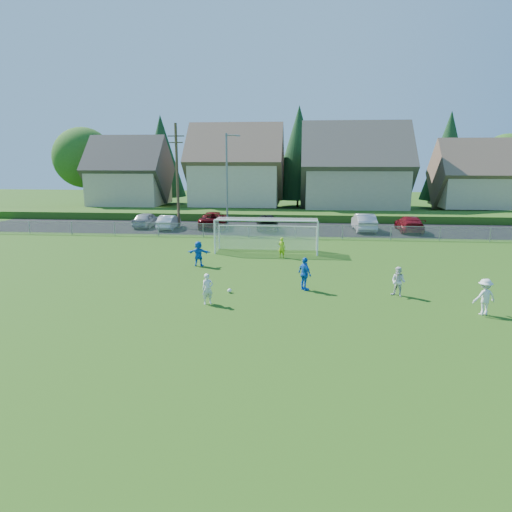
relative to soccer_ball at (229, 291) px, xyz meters
The scene contains 22 objects.
ground 5.56m from the soccer_ball, 78.45° to the right, with size 160.00×160.00×0.00m, color #193D0C.
asphalt_lot 22.08m from the soccer_ball, 87.11° to the left, with size 60.00×60.00×0.00m, color black.
grass_embankment 29.57m from the soccer_ball, 87.84° to the left, with size 70.00×6.00×0.80m, color #1E420F.
soccer_ball is the anchor object (origin of this frame).
player_white_a 2.13m from the soccer_ball, 111.17° to the right, with size 0.53×0.35×1.46m, color silver.
player_white_b 8.45m from the soccer_ball, ahead, with size 0.72×0.56×1.49m, color silver.
player_white_c 11.83m from the soccer_ball, 10.72° to the right, with size 1.05×0.60×1.62m, color silver.
player_blue_a 3.99m from the soccer_ball, 12.87° to the left, with size 1.01×0.42×1.73m, color blue.
player_blue_b 6.42m from the soccer_ball, 116.66° to the left, with size 1.49×0.47×1.61m, color blue.
goalkeeper 9.02m from the soccer_ball, 75.18° to the left, with size 0.52×0.34×1.42m, color #ABDA19.
car_a 24.80m from the soccer_ball, 118.25° to the left, with size 1.75×4.34×1.48m, color #919498.
car_b 22.71m from the soccer_ball, 113.83° to the left, with size 1.43×4.11×1.35m, color silver.
car_c 22.78m from the soccer_ball, 102.78° to the left, with size 2.61×5.66×1.57m, color #630B0F.
car_d 21.33m from the soccer_ball, 89.10° to the left, with size 2.01×4.94×1.43m, color black.
car_f 23.41m from the soccer_ball, 66.00° to the left, with size 1.74×4.99×1.64m, color #B3B3B3.
car_g 25.30m from the soccer_ball, 57.26° to the left, with size 2.07×5.10×1.48m, color maroon.
soccer_goal 10.77m from the soccer_ball, 84.00° to the left, with size 7.42×1.90×2.50m.
chainlink_fence 16.60m from the soccer_ball, 86.15° to the left, with size 52.06×0.06×1.20m.
streetlight 21.35m from the soccer_ball, 99.21° to the left, with size 1.38×0.18×9.00m.
utility_pole 23.67m from the soccer_ball, 111.26° to the left, with size 1.60×0.26×10.00m.
houses_row 37.84m from the soccer_ball, 85.23° to the left, with size 53.90×11.45×13.27m.
tree_row 43.87m from the soccer_ball, 87.15° to the left, with size 65.98×12.36×13.80m.
Camera 1 is at (2.41, -16.68, 6.71)m, focal length 32.00 mm.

